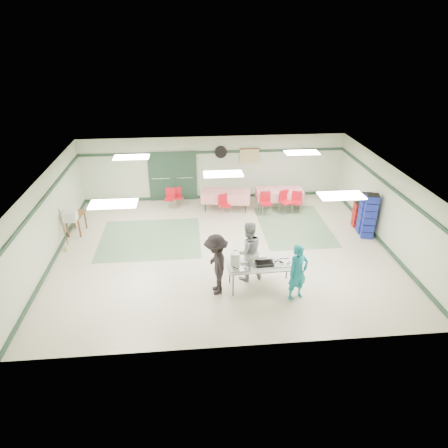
{
  "coord_description": "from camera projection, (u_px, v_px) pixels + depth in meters",
  "views": [
    {
      "loc": [
        -1.03,
        -11.54,
        6.8
      ],
      "look_at": [
        -0.0,
        -0.3,
        1.12
      ],
      "focal_mm": 32.0,
      "sensor_mm": 36.0,
      "label": 1
    }
  ],
  "objects": [
    {
      "name": "serving_table",
      "position": [
        261.0,
        266.0,
        11.19
      ],
      "size": [
        1.99,
        0.86,
        0.76
      ],
      "rotation": [
        0.0,
        0.0,
        0.04
      ],
      "color": "#AEAEA9",
      "rests_on": "floor"
    },
    {
      "name": "green_patch_a",
      "position": [
        150.0,
        239.0,
        14.09
      ],
      "size": [
        3.5,
        3.0,
        0.01
      ],
      "primitive_type": "cube",
      "color": "#60805D",
      "rests_on": "floor"
    },
    {
      "name": "sheet_tray_mid",
      "position": [
        258.0,
        262.0,
        11.24
      ],
      "size": [
        0.58,
        0.45,
        0.02
      ],
      "primitive_type": "cube",
      "rotation": [
        0.0,
        0.0,
        0.04
      ],
      "color": "silver",
      "rests_on": "serving_table"
    },
    {
      "name": "volunteer_grey",
      "position": [
        248.0,
        251.0,
        11.51
      ],
      "size": [
        1.04,
        0.9,
        1.83
      ],
      "primitive_type": "imported",
      "rotation": [
        0.0,
        0.0,
        3.4
      ],
      "color": "gray",
      "rests_on": "floor"
    },
    {
      "name": "scroll_banner",
      "position": [
        249.0,
        156.0,
        16.64
      ],
      "size": [
        0.8,
        0.02,
        0.6
      ],
      "primitive_type": "cube",
      "color": "#D1BF82",
      "rests_on": "wall_back"
    },
    {
      "name": "trim_back",
      "position": [
        214.0,
        152.0,
        16.46
      ],
      "size": [
        11.0,
        0.06,
        0.1
      ],
      "primitive_type": "cube",
      "color": "#1F3928",
      "rests_on": "wall_back"
    },
    {
      "name": "sheet_tray_right",
      "position": [
        282.0,
        263.0,
        11.21
      ],
      "size": [
        0.6,
        0.46,
        0.02
      ],
      "primitive_type": "cube",
      "rotation": [
        0.0,
        0.0,
        0.04
      ],
      "color": "silver",
      "rests_on": "serving_table"
    },
    {
      "name": "dining_table_b",
      "position": [
        226.0,
        196.0,
        16.11
      ],
      "size": [
        2.06,
        1.18,
        0.77
      ],
      "rotation": [
        0.0,
        0.0,
        -0.17
      ],
      "color": "red",
      "rests_on": "floor"
    },
    {
      "name": "trim_left",
      "position": [
        43.0,
        199.0,
        12.04
      ],
      "size": [
        0.06,
        9.0,
        0.1
      ],
      "primitive_type": "cube",
      "rotation": [
        0.0,
        0.0,
        1.57
      ],
      "color": "#1F3928",
      "rests_on": "wall_back"
    },
    {
      "name": "ceiling",
      "position": [
        223.0,
        173.0,
        12.19
      ],
      "size": [
        11.0,
        11.0,
        0.0
      ],
      "primitive_type": "plane",
      "rotation": [
        3.14,
        0.0,
        0.0
      ],
      "color": "white",
      "rests_on": "wall_back"
    },
    {
      "name": "crate_stack_blue_b",
      "position": [
        369.0,
        216.0,
        13.86
      ],
      "size": [
        0.51,
        0.51,
        1.61
      ],
      "primitive_type": "cube",
      "rotation": [
        0.0,
        0.0,
        -0.26
      ],
      "color": "navy",
      "rests_on": "floor"
    },
    {
      "name": "printer_table",
      "position": [
        75.0,
        217.0,
        14.21
      ],
      "size": [
        0.61,
        0.88,
        0.74
      ],
      "rotation": [
        0.0,
        0.0,
        -0.09
      ],
      "color": "brown",
      "rests_on": "floor"
    },
    {
      "name": "wall_right",
      "position": [
        388.0,
        207.0,
        13.25
      ],
      "size": [
        0.0,
        9.0,
        9.0
      ],
      "primitive_type": "plane",
      "rotation": [
        1.57,
        0.0,
        -1.57
      ],
      "color": "beige",
      "rests_on": "floor"
    },
    {
      "name": "baseboard_back",
      "position": [
        214.0,
        197.0,
        17.35
      ],
      "size": [
        11.0,
        0.06,
        0.12
      ],
      "primitive_type": "cube",
      "color": "#1F3928",
      "rests_on": "floor"
    },
    {
      "name": "green_patch_b",
      "position": [
        294.0,
        226.0,
        14.97
      ],
      "size": [
        2.5,
        3.5,
        0.01
      ],
      "primitive_type": "cube",
      "color": "#60805D",
      "rests_on": "floor"
    },
    {
      "name": "volunteer_teal",
      "position": [
        298.0,
        272.0,
        10.71
      ],
      "size": [
        0.7,
        0.57,
        1.64
      ],
      "primitive_type": "imported",
      "rotation": [
        0.0,
        0.0,
        0.35
      ],
      "color": "teal",
      "rests_on": "floor"
    },
    {
      "name": "broom",
      "position": [
        64.0,
        228.0,
        13.11
      ],
      "size": [
        0.08,
        0.24,
        1.5
      ],
      "primitive_type": "cylinder",
      "rotation": [
        0.14,
        0.0,
        0.2
      ],
      "color": "brown",
      "rests_on": "floor"
    },
    {
      "name": "floor",
      "position": [
        223.0,
        250.0,
        13.4
      ],
      "size": [
        11.0,
        11.0,
        0.0
      ],
      "primitive_type": "plane",
      "color": "#BEB299",
      "rests_on": "ground"
    },
    {
      "name": "wall_front",
      "position": [
        242.0,
        300.0,
        8.8
      ],
      "size": [
        11.0,
        0.0,
        11.0
      ],
      "primitive_type": "plane",
      "rotation": [
        -1.57,
        0.0,
        0.0
      ],
      "color": "beige",
      "rests_on": "floor"
    },
    {
      "name": "sheet_tray_left",
      "position": [
        240.0,
        268.0,
        10.99
      ],
      "size": [
        0.56,
        0.43,
        0.02
      ],
      "primitive_type": "cube",
      "rotation": [
        0.0,
        0.0,
        0.04
      ],
      "color": "silver",
      "rests_on": "serving_table"
    },
    {
      "name": "chair_loose_a",
      "position": [
        178.0,
        195.0,
        16.41
      ],
      "size": [
        0.46,
        0.46,
        0.79
      ],
      "rotation": [
        0.0,
        0.0,
        0.32
      ],
      "color": "red",
      "rests_on": "floor"
    },
    {
      "name": "crate_stack_red",
      "position": [
        358.0,
        215.0,
        14.77
      ],
      "size": [
        0.39,
        0.39,
        0.94
      ],
      "primitive_type": "cube",
      "rotation": [
        0.0,
        0.0,
        -0.09
      ],
      "color": "#A61110",
      "rests_on": "floor"
    },
    {
      "name": "chair_loose_b",
      "position": [
        170.0,
        196.0,
        16.2
      ],
      "size": [
        0.47,
        0.47,
        0.85
      ],
      "rotation": [
        0.0,
        0.0,
        -0.21
      ],
      "color": "red",
      "rests_on": "floor"
    },
    {
      "name": "wall_left",
      "position": [
        47.0,
        220.0,
        12.35
      ],
      "size": [
        0.0,
        9.0,
        9.0
      ],
      "primitive_type": "plane",
      "rotation": [
        1.57,
        0.0,
        1.57
      ],
      "color": "beige",
      "rests_on": "floor"
    },
    {
      "name": "chair_a",
      "position": [
        285.0,
        199.0,
        15.79
      ],
      "size": [
        0.57,
        0.57,
        0.94
      ],
      "rotation": [
        0.0,
        0.0,
        0.41
      ],
      "color": "red",
      "rests_on": "floor"
    },
    {
      "name": "baking_pan",
      "position": [
        264.0,
        263.0,
        11.15
      ],
      "size": [
        0.51,
        0.33,
        0.08
      ],
      "primitive_type": "cube",
      "rotation": [
        0.0,
        0.0,
        0.04
      ],
      "color": "black",
      "rests_on": "serving_table"
    },
    {
      "name": "chair_c",
      "position": [
        297.0,
        200.0,
        15.85
      ],
      "size": [
        0.49,
        0.49,
        0.86
      ],
      "rotation": [
        0.0,
        0.0,
        -0.24
      ],
      "color": "red",
      "rests_on": "floor"
    },
    {
      "name": "chair_d",
      "position": [
        224.0,
        203.0,
        15.61
      ],
      "size": [
        0.52,
        0.52,
        0.87
      ],
      "rotation": [
        0.0,
        0.0,
        0.37
      ],
      "color": "red",
      "rests_on": "floor"
    },
    {
      "name": "baseboard_right",
      "position": [
        380.0,
        241.0,
        13.82
      ],
      "size": [
        0.06,
        9.0,
        0.12
      ],
      "primitive_type": "cube",
      "rotation": [
        0.0,
        0.0,
        1.57
      ],
      "color": "#1F3928",
      "rests_on": "floor"
    },
    {
      "name": "double_door_right",
      "position": [
        184.0,
        176.0,
        16.78
      ],
      "size": [
        0.9,
        0.06,
        2.1
      ],
      "primitive_type": "cube",
      "color": "#959795",
      "rests_on": "floor"
    },
    {
      "name": "office_printer",
      "position": [
        70.0,
        216.0,
        13.61
      ],
      "size": [
        0.45,
        0.39,
        0.35
      ],
      "primitive_type": "cube",
      "rotation": [
        0.0,
        0.0,
        -0.02
      ],
      "color": "#B4B4AF",
      "rests_on": "printer_table"
    },
    {
      "name": "wall_back",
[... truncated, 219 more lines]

